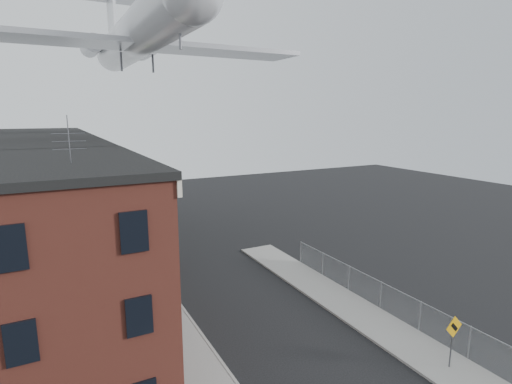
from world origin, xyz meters
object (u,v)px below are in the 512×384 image
car_near (161,263)px  car_far (120,211)px  airplane (137,35)px  utility_pole (132,216)px  street_tree (116,205)px  warning_sign (453,334)px  car_mid (144,235)px

car_near → car_far: (0.00, 19.08, 0.04)m
car_near → airplane: 19.34m
utility_pole → street_tree: (0.33, 9.92, -1.22)m
warning_sign → car_mid: (-8.76, 26.95, -1.23)m
car_near → car_far: car_far is taller
warning_sign → utility_pole: 22.25m
utility_pole → airplane: 15.72m
car_far → street_tree: bearing=-97.9°
car_near → street_tree: bearing=92.3°
street_tree → warning_sign: bearing=-69.4°
car_mid → airplane: 18.16m
warning_sign → car_far: warning_sign is taller
street_tree → car_near: (1.67, -10.06, -2.85)m
warning_sign → car_mid: warning_sign is taller
car_mid → car_far: size_ratio=0.90×
street_tree → car_far: bearing=79.5°
car_mid → airplane: size_ratio=0.13×
warning_sign → car_far: 39.09m
warning_sign → car_mid: bearing=108.0°
utility_pole → airplane: (2.50, 6.52, 14.09)m
utility_pole → street_tree: utility_pole is taller
utility_pole → airplane: bearing=69.0°
street_tree → car_mid: street_tree is taller
car_mid → car_far: 11.02m
utility_pole → warning_sign: bearing=-59.5°
car_far → warning_sign: bearing=-73.8°
car_mid → car_near: bearing=-89.1°
utility_pole → car_far: 19.47m
car_near → utility_pole: bearing=168.9°
street_tree → car_near: size_ratio=1.47×
utility_pole → car_near: utility_pole is taller
warning_sign → car_mid: 28.37m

